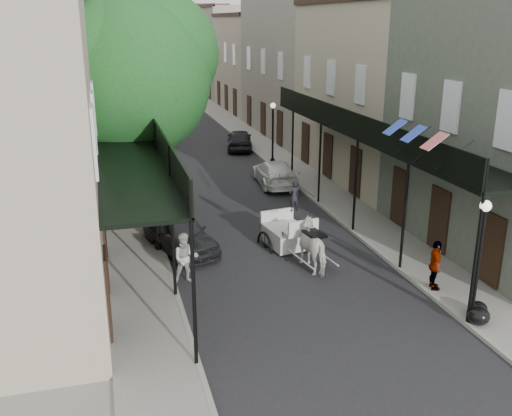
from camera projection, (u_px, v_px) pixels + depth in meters
ground at (314, 311)px, 17.51m from camera, size 140.00×140.00×0.00m
road at (201, 162)px, 35.83m from camera, size 8.00×90.00×0.01m
sidewalk_left at (120, 166)px, 34.56m from camera, size 2.20×90.00×0.12m
sidewalk_right at (277, 157)px, 37.06m from camera, size 2.20×90.00×0.12m
building_row_left at (57, 67)px, 41.20m from camera, size 5.00×80.00×10.50m
building_row_right at (283, 63)px, 45.50m from camera, size 5.00×80.00×10.50m
gallery_left at (132, 144)px, 21.44m from camera, size 2.20×18.05×4.88m
gallery_right at (365, 132)px, 23.83m from camera, size 2.20×18.05×4.88m
tree_near at (138, 71)px, 23.75m from camera, size 7.31×6.80×9.63m
tree_far at (122, 64)px, 36.77m from camera, size 6.45×6.00×8.61m
lamppost_right_near at (478, 260)px, 16.06m from camera, size 0.32×0.32×3.71m
lamppost_left at (156, 201)px, 21.34m from camera, size 0.32×0.32×3.71m
lamppost_right_far at (273, 133)px, 34.38m from camera, size 0.32×0.32×3.71m
horse at (316, 246)px, 20.26m from camera, size 1.21×2.13×1.70m
carriage at (282, 217)px, 22.48m from camera, size 1.96×2.69×2.84m
pedestrian_walking at (185, 259)px, 19.10m from camera, size 0.88×0.69×1.79m
pedestrian_sidewalk_left at (127, 190)px, 26.87m from camera, size 1.07×0.70×1.54m
pedestrian_sidewalk_right at (435, 265)px, 18.42m from camera, size 0.70×1.06×1.68m
car_left_near at (180, 233)px, 21.92m from camera, size 2.88×4.52×1.43m
car_left_mid at (158, 179)px, 29.29m from camera, size 1.68×4.49×1.47m
car_left_far at (138, 119)px, 47.29m from camera, size 3.20×5.54×1.45m
car_right_near at (275, 173)px, 30.69m from camera, size 2.21×4.71×1.33m
car_right_far at (240, 140)px, 39.12m from camera, size 2.53×4.40×1.41m
trash_bags at (478, 313)px, 16.62m from camera, size 0.89×1.04×0.53m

